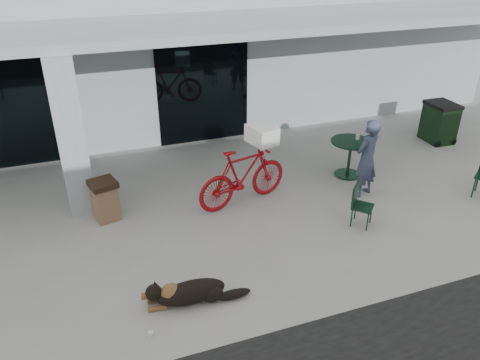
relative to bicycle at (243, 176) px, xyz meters
name	(u,v)px	position (x,y,z in m)	size (l,w,h in m)	color
ground	(184,261)	(-1.62, -1.51, -0.62)	(80.00, 80.00, 0.00)	#B2B0A7
building	(112,35)	(-1.62, 6.99, 1.63)	(22.00, 7.00, 4.50)	#A8B5BE
storefront_glass_right	(203,91)	(0.18, 3.47, 0.73)	(2.40, 0.06, 2.70)	black
column	(72,139)	(-3.12, 0.79, 0.94)	(0.50, 0.50, 3.12)	#A8B5BE
overhang	(133,31)	(-1.62, 2.09, 2.59)	(22.00, 2.80, 0.18)	#A8B5BE
bicycle	(243,176)	(0.00, 0.00, 0.00)	(0.58, 2.06, 1.24)	#AD0E14
laundry_basket	(262,135)	(0.44, 0.11, 0.80)	(0.60, 0.45, 0.36)	white
dog	(191,291)	(-1.75, -2.51, -0.42)	(1.21, 0.40, 0.40)	black
cup_near_dog	(151,335)	(-2.47, -3.01, -0.57)	(0.08, 0.08, 0.09)	white
cafe_table_far	(349,158)	(2.71, 0.34, -0.19)	(0.91, 0.91, 0.85)	#123520
cafe_chair_far_a	(363,206)	(1.83, -1.55, -0.21)	(0.37, 0.41, 0.83)	#123520
person	(367,158)	(2.53, -0.53, 0.23)	(0.62, 0.40, 1.69)	#394560
cup_on_table	(358,137)	(2.88, 0.38, 0.29)	(0.08, 0.08, 0.12)	white
trash_receptacle	(105,200)	(-2.71, 0.33, -0.21)	(0.48, 0.48, 0.82)	#836044
wheeled_bin	(439,122)	(6.02, 1.29, -0.09)	(0.65, 0.83, 1.06)	black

